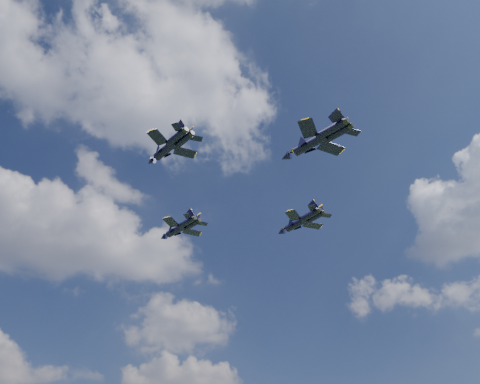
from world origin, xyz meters
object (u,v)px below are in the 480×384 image
Objects in this scene: jet_lead at (175,230)px; jet_slot at (308,145)px; jet_left at (165,150)px; jet_right at (296,224)px.

jet_slot is at bearing -92.39° from jet_lead.
jet_left reaches higher than jet_lead.
jet_left is at bearing -178.44° from jet_right.
jet_left is (-6.55, -27.73, 0.87)m from jet_lead.
jet_left reaches higher than jet_right.
jet_lead is at bearing 49.16° from jet_left.
jet_lead is 0.95× the size of jet_right.
jet_right is at bearing 42.55° from jet_slot.
jet_slot is (19.60, -36.26, 1.27)m from jet_lead.
jet_right is 0.92× the size of jet_slot.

